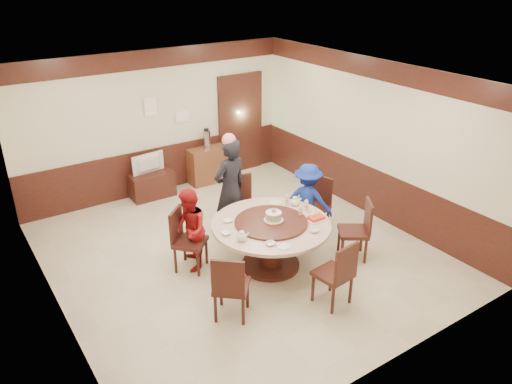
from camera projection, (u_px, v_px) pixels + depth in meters
room at (238, 191)px, 7.57m from camera, size 6.00×6.04×2.84m
banquet_table at (271, 236)px, 7.44m from camera, size 1.77×1.77×0.78m
chair_0 at (314, 215)px, 8.54m from camera, size 0.55×0.54×0.97m
chair_1 at (244, 214)px, 8.56m from camera, size 0.53×0.53×0.97m
chair_2 at (189, 250)px, 7.49m from camera, size 0.62×0.62×0.97m
chair_3 at (231, 297)px, 6.46m from camera, size 0.62×0.62×0.97m
chair_4 at (333, 284)px, 6.72m from camera, size 0.49×0.50×0.97m
chair_5 at (354, 240)px, 7.77m from camera, size 0.62×0.61×0.97m
person_standing at (230, 189)px, 8.15m from camera, size 0.69×0.51×1.73m
person_red at (189, 230)px, 7.38m from camera, size 0.67×0.75×1.28m
person_blue at (308, 201)px, 8.26m from camera, size 0.88×0.96×1.29m
birthday_cake at (274, 216)px, 7.33m from camera, size 0.29×0.29×0.20m
teapot_left at (242, 237)px, 6.85m from camera, size 0.17×0.15×0.13m
teapot_right at (295, 202)px, 7.85m from camera, size 0.17×0.15×0.13m
bowl_0 at (228, 221)px, 7.37m from camera, size 0.13×0.13×0.03m
bowl_1 at (314, 230)px, 7.10m from camera, size 0.14×0.14×0.04m
bowl_2 at (270, 244)px, 6.78m from camera, size 0.14×0.14×0.03m
bowl_3 at (313, 214)px, 7.55m from camera, size 0.12×0.12×0.04m
bowl_4 at (226, 233)px, 7.03m from camera, size 0.14×0.14×0.03m
saucer_near at (284, 247)px, 6.73m from camera, size 0.18×0.18×0.01m
saucer_far at (276, 203)px, 7.95m from camera, size 0.18×0.18×0.01m
shrimp_platter at (317, 218)px, 7.42m from camera, size 0.30×0.20×0.06m
bottle_0 at (300, 212)px, 7.50m from camera, size 0.06×0.06×0.16m
bottle_1 at (306, 206)px, 7.69m from camera, size 0.06×0.06×0.16m
bottle_2 at (287, 200)px, 7.87m from camera, size 0.06×0.06×0.16m
tv_stand at (152, 185)px, 9.82m from camera, size 0.85×0.45×0.50m
television at (150, 164)px, 9.63m from camera, size 0.68×0.17×0.39m
side_cabinet at (207, 165)px, 10.43m from camera, size 0.80×0.40×0.75m
thermos at (207, 139)px, 10.20m from camera, size 0.15×0.15×0.38m
notice_left at (151, 107)px, 9.45m from camera, size 0.25×0.00×0.35m
notice_right at (183, 116)px, 9.90m from camera, size 0.30×0.00×0.22m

